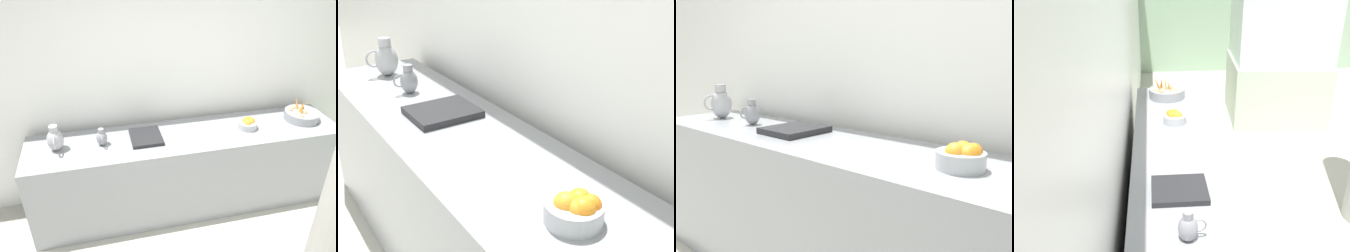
{
  "view_description": "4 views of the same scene",
  "coord_description": "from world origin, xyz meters",
  "views": [
    {
      "loc": [
        1.21,
        -0.85,
        2.65
      ],
      "look_at": [
        -1.37,
        -0.24,
        1.11
      ],
      "focal_mm": 35.69,
      "sensor_mm": 36.0,
      "label": 1
    },
    {
      "loc": [
        -0.7,
        1.43,
        1.75
      ],
      "look_at": [
        -1.49,
        0.23,
        1.1
      ],
      "focal_mm": 44.52,
      "sensor_mm": 36.0,
      "label": 2
    },
    {
      "loc": [
        -0.17,
        1.18,
        1.33
      ],
      "look_at": [
        -1.34,
        0.14,
        1.04
      ],
      "focal_mm": 37.86,
      "sensor_mm": 36.0,
      "label": 3
    },
    {
      "loc": [
        -1.67,
        -2.36,
        2.22
      ],
      "look_at": [
        -1.48,
        0.09,
        1.11
      ],
      "focal_mm": 40.5,
      "sensor_mm": 36.0,
      "label": 4
    }
  ],
  "objects": [
    {
      "name": "counter_sink_basin",
      "position": [
        -1.53,
        -0.43,
        0.92
      ],
      "size": [
        0.34,
        0.3,
        0.04
      ],
      "primitive_type": "cube",
      "color": "#232326",
      "rests_on": "prep_counter"
    },
    {
      "name": "prep_counter",
      "position": [
        -1.51,
        -0.0,
        0.45
      ],
      "size": [
        0.66,
        3.17,
        0.9
      ],
      "primitive_type": "cube",
      "color": "gray",
      "rests_on": "ground_plane"
    },
    {
      "name": "metal_pitcher_short",
      "position": [
        -1.52,
        -0.85,
        0.98
      ],
      "size": [
        0.15,
        0.1,
        0.17
      ],
      "color": "gray",
      "rests_on": "prep_counter"
    },
    {
      "name": "orange_bowl",
      "position": [
        -1.5,
        0.63,
        0.95
      ],
      "size": [
        0.2,
        0.2,
        0.11
      ],
      "color": "#ADAFB5",
      "rests_on": "prep_counter"
    },
    {
      "name": "tile_wall_left",
      "position": [
        -1.95,
        0.5,
        1.5
      ],
      "size": [
        0.1,
        9.54,
        3.0
      ],
      "primitive_type": "cube",
      "color": "white",
      "rests_on": "ground_plane"
    },
    {
      "name": "metal_pitcher_tall",
      "position": [
        -1.53,
        -1.26,
        1.02
      ],
      "size": [
        0.21,
        0.15,
        0.25
      ],
      "color": "#A3A3A8",
      "rests_on": "prep_counter"
    }
  ]
}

